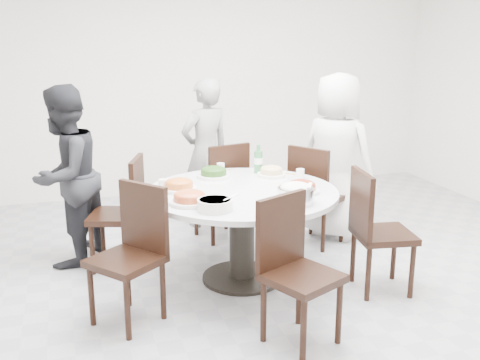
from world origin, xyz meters
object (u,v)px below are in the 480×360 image
object	(u,v)px
dining_table	(242,236)
chair_sw	(126,258)
chair_n	(219,190)
chair_s	(302,274)
chair_se	(384,232)
soup_bowl	(215,205)
chair_nw	(116,213)
diner_middle	(206,153)
diner_left	(65,177)
rice_bowl	(296,195)
beverage_bottle	(258,159)
chair_ne	(318,195)
diner_right	(336,157)

from	to	relation	value
dining_table	chair_sw	size ratio (longest dim) A/B	1.58
chair_n	chair_s	distance (m)	2.02
chair_se	soup_bowl	world-z (taller)	chair_se
dining_table	chair_nw	xyz separation A→B (m)	(-0.93, 0.57, 0.10)
diner_middle	diner_left	bearing A→B (deg)	4.25
chair_nw	rice_bowl	size ratio (longest dim) A/B	3.60
diner_middle	chair_n	bearing A→B (deg)	74.26
chair_s	dining_table	bearing A→B (deg)	69.20
chair_sw	beverage_bottle	distance (m)	1.61
chair_ne	chair_n	size ratio (longest dim) A/B	1.00
rice_bowl	chair_s	bearing A→B (deg)	-108.28
chair_ne	diner_right	world-z (taller)	diner_right
dining_table	chair_se	bearing A→B (deg)	-27.07
chair_se	diner_left	xyz separation A→B (m)	(-2.28, 1.29, 0.29)
chair_n	chair_s	xyz separation A→B (m)	(-0.02, -2.02, 0.00)
chair_nw	diner_right	xyz separation A→B (m)	(2.09, 0.13, 0.32)
diner_left	rice_bowl	bearing A→B (deg)	85.75
chair_ne	soup_bowl	distance (m)	1.63
diner_left	rice_bowl	xyz separation A→B (m)	(1.58, -1.23, 0.04)
chair_sw	chair_s	xyz separation A→B (m)	(1.03, -0.60, 0.00)
diner_left	rice_bowl	world-z (taller)	diner_left
dining_table	soup_bowl	size ratio (longest dim) A/B	6.00
soup_bowl	beverage_bottle	size ratio (longest dim) A/B	0.99
chair_n	chair_sw	distance (m)	1.77
chair_sw	chair_s	world-z (taller)	same
chair_se	diner_right	size ratio (longest dim) A/B	0.60
beverage_bottle	diner_left	bearing A→B (deg)	169.35
rice_bowl	chair_se	bearing A→B (deg)	-4.85
diner_middle	beverage_bottle	world-z (taller)	diner_middle
chair_se	diner_right	xyz separation A→B (m)	(0.19, 1.20, 0.32)
dining_table	chair_s	distance (m)	1.03
chair_se	diner_left	bearing A→B (deg)	70.04
chair_se	beverage_bottle	xyz separation A→B (m)	(-0.67, 0.99, 0.40)
chair_n	diner_left	bearing A→B (deg)	-5.85
chair_sw	diner_middle	xyz separation A→B (m)	(1.01, 1.83, 0.28)
chair_se	chair_s	bearing A→B (deg)	129.83
chair_n	diner_left	xyz separation A→B (m)	(-1.40, -0.21, 0.29)
diner_right	diner_middle	distance (m)	1.31
chair_ne	chair_n	distance (m)	0.94
chair_sw	soup_bowl	bearing A→B (deg)	51.98
diner_left	rice_bowl	size ratio (longest dim) A/B	5.81
dining_table	diner_right	size ratio (longest dim) A/B	0.94
diner_right	diner_left	distance (m)	2.48
diner_middle	chair_sw	bearing A→B (deg)	41.10
chair_se	beverage_bottle	distance (m)	1.26
chair_n	chair_nw	size ratio (longest dim) A/B	1.00
chair_sw	soup_bowl	distance (m)	0.70
beverage_bottle	rice_bowl	bearing A→B (deg)	-92.31
dining_table	diner_right	bearing A→B (deg)	31.02
dining_table	chair_n	bearing A→B (deg)	84.88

